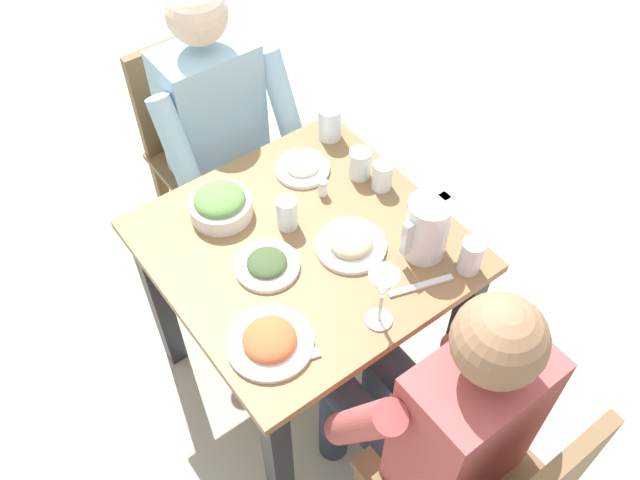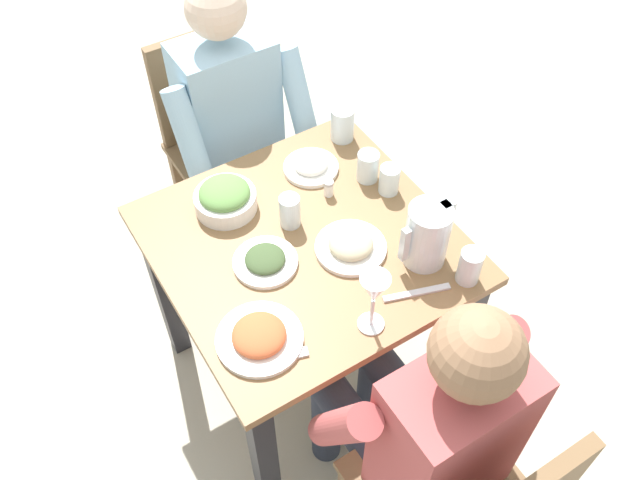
{
  "view_description": "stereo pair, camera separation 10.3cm",
  "coord_description": "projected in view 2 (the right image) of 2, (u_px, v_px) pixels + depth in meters",
  "views": [
    {
      "loc": [
        0.69,
        1.0,
        2.2
      ],
      "look_at": [
        -0.02,
        0.04,
        0.77
      ],
      "focal_mm": 37.86,
      "sensor_mm": 36.0,
      "label": 1
    },
    {
      "loc": [
        0.61,
        1.06,
        2.2
      ],
      "look_at": [
        -0.02,
        0.04,
        0.77
      ],
      "focal_mm": 37.86,
      "sensor_mm": 36.0,
      "label": 2
    }
  ],
  "objects": [
    {
      "name": "wine_glass",
      "position": [
        374.0,
        292.0,
        1.61
      ],
      "size": [
        0.08,
        0.08,
        0.2
      ],
      "color": "silver",
      "rests_on": "dining_table"
    },
    {
      "name": "diner_far",
      "position": [
        420.0,
        417.0,
        1.65
      ],
      "size": [
        0.48,
        0.53,
        1.19
      ],
      "color": "#B24C4C",
      "rests_on": "ground_plane"
    },
    {
      "name": "chair_near",
      "position": [
        221.0,
        136.0,
        2.53
      ],
      "size": [
        0.4,
        0.4,
        0.9
      ],
      "color": "brown",
      "rests_on": "ground_plane"
    },
    {
      "name": "salad_bowl",
      "position": [
        225.0,
        198.0,
        1.95
      ],
      "size": [
        0.18,
        0.18,
        0.09
      ],
      "color": "white",
      "rests_on": "dining_table"
    },
    {
      "name": "water_glass_far_right",
      "position": [
        470.0,
        266.0,
        1.77
      ],
      "size": [
        0.06,
        0.06,
        0.11
      ],
      "primitive_type": "cylinder",
      "color": "silver",
      "rests_on": "dining_table"
    },
    {
      "name": "water_pitcher",
      "position": [
        427.0,
        235.0,
        1.79
      ],
      "size": [
        0.16,
        0.12,
        0.19
      ],
      "color": "silver",
      "rests_on": "dining_table"
    },
    {
      "name": "knife_near",
      "position": [
        417.0,
        293.0,
        1.78
      ],
      "size": [
        0.18,
        0.07,
        0.01
      ],
      "primitive_type": "cube",
      "rotation": [
        0.0,
        0.0,
        -0.32
      ],
      "color": "silver",
      "rests_on": "dining_table"
    },
    {
      "name": "water_glass_far_left",
      "position": [
        342.0,
        124.0,
        2.13
      ],
      "size": [
        0.08,
        0.08,
        0.11
      ],
      "primitive_type": "cylinder",
      "color": "silver",
      "rests_on": "dining_table"
    },
    {
      "name": "water_glass_center",
      "position": [
        368.0,
        166.0,
        2.02
      ],
      "size": [
        0.07,
        0.07,
        0.1
      ],
      "primitive_type": "cylinder",
      "color": "silver",
      "rests_on": "dining_table"
    },
    {
      "name": "plate_dolmas",
      "position": [
        265.0,
        261.0,
        1.84
      ],
      "size": [
        0.18,
        0.18,
        0.04
      ],
      "color": "white",
      "rests_on": "dining_table"
    },
    {
      "name": "salt_shaker",
      "position": [
        329.0,
        188.0,
        1.99
      ],
      "size": [
        0.03,
        0.03,
        0.05
      ],
      "color": "white",
      "rests_on": "dining_table"
    },
    {
      "name": "fork_near",
      "position": [
        274.0,
        359.0,
        1.65
      ],
      "size": [
        0.17,
        0.07,
        0.01
      ],
      "primitive_type": "cube",
      "rotation": [
        0.0,
        0.0,
        -0.3
      ],
      "color": "silver",
      "rests_on": "dining_table"
    },
    {
      "name": "ground_plane",
      "position": [
        308.0,
        371.0,
        2.47
      ],
      "size": [
        8.0,
        8.0,
        0.0
      ],
      "primitive_type": "plane",
      "color": "#B7AD99"
    },
    {
      "name": "plate_yoghurt",
      "position": [
        311.0,
        165.0,
        2.07
      ],
      "size": [
        0.17,
        0.17,
        0.05
      ],
      "color": "white",
      "rests_on": "dining_table"
    },
    {
      "name": "plate_beans",
      "position": [
        351.0,
        245.0,
        1.87
      ],
      "size": [
        0.2,
        0.2,
        0.05
      ],
      "color": "white",
      "rests_on": "dining_table"
    },
    {
      "name": "plate_rice_curry",
      "position": [
        259.0,
        337.0,
        1.68
      ],
      "size": [
        0.22,
        0.22,
        0.05
      ],
      "color": "white",
      "rests_on": "dining_table"
    },
    {
      "name": "dining_table",
      "position": [
        306.0,
        272.0,
        2.01
      ],
      "size": [
        0.8,
        0.8,
        0.74
      ],
      "color": "olive",
      "rests_on": "ground_plane"
    },
    {
      "name": "diner_near",
      "position": [
        243.0,
        137.0,
        2.3
      ],
      "size": [
        0.48,
        0.53,
        1.19
      ],
      "color": "#9EC6E0",
      "rests_on": "ground_plane"
    },
    {
      "name": "water_glass_by_pitcher",
      "position": [
        291.0,
        210.0,
        1.9
      ],
      "size": [
        0.06,
        0.06,
        0.1
      ],
      "primitive_type": "cylinder",
      "color": "silver",
      "rests_on": "dining_table"
    },
    {
      "name": "water_glass_near_left",
      "position": [
        389.0,
        180.0,
        1.99
      ],
      "size": [
        0.06,
        0.06,
        0.09
      ],
      "primitive_type": "cylinder",
      "color": "silver",
      "rests_on": "dining_table"
    }
  ]
}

